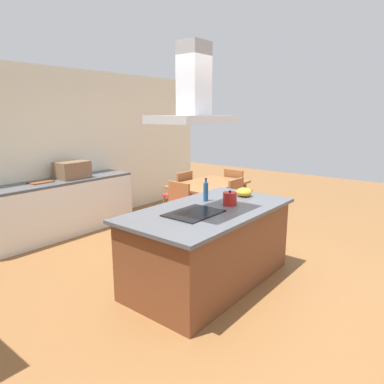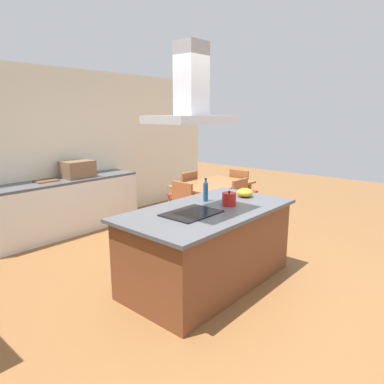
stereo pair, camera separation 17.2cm
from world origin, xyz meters
TOP-DOWN VIEW (x-y plane):
  - ground at (0.00, 1.50)m, footprint 16.00×16.00m
  - wall_back at (0.00, 3.25)m, footprint 7.20×0.10m
  - kitchen_island at (0.00, 0.00)m, footprint 2.09×1.13m
  - cooktop at (-0.29, 0.00)m, footprint 0.60×0.44m
  - tea_kettle at (0.26, -0.10)m, footprint 0.21×0.16m
  - olive_oil_bottle at (0.24, 0.23)m, footprint 0.06×0.06m
  - mixing_bowl at (0.75, -0.01)m, footprint 0.20×0.20m
  - back_counter at (-0.18, 2.88)m, footprint 2.54×0.62m
  - countertop_microwave at (0.09, 2.88)m, footprint 0.50×0.38m
  - cutting_board at (-0.44, 2.93)m, footprint 0.34×0.24m
  - dining_table at (1.78, 1.30)m, footprint 1.40×0.90m
  - chair_facing_back_wall at (1.78, 1.97)m, footprint 0.42×0.42m
  - chair_at_right_end at (2.70, 1.30)m, footprint 0.42×0.42m
  - chair_facing_island at (1.78, 0.64)m, footprint 0.42×0.42m
  - chair_at_left_end at (0.87, 1.30)m, footprint 0.42×0.42m
  - range_hood at (-0.29, 0.00)m, footprint 0.90×0.55m

SIDE VIEW (x-z plane):
  - ground at x=0.00m, z-range 0.00..0.00m
  - back_counter at x=-0.18m, z-range 0.00..0.90m
  - kitchen_island at x=0.00m, z-range 0.00..0.90m
  - chair_facing_back_wall at x=1.78m, z-range 0.06..0.95m
  - chair_at_right_end at x=2.70m, z-range 0.06..0.95m
  - chair_facing_island at x=1.78m, z-range 0.06..0.95m
  - chair_at_left_end at x=0.87m, z-range 0.06..0.95m
  - dining_table at x=1.78m, z-range 0.29..1.04m
  - cooktop at x=-0.29m, z-range 0.90..0.91m
  - cutting_board at x=-0.44m, z-range 0.90..0.92m
  - mixing_bowl at x=0.75m, z-range 0.90..1.01m
  - tea_kettle at x=0.26m, z-range 0.89..1.06m
  - olive_oil_bottle at x=0.24m, z-range 0.88..1.16m
  - countertop_microwave at x=0.09m, z-range 0.90..1.18m
  - wall_back at x=0.00m, z-range 0.00..2.70m
  - range_hood at x=-0.29m, z-range 1.71..2.49m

